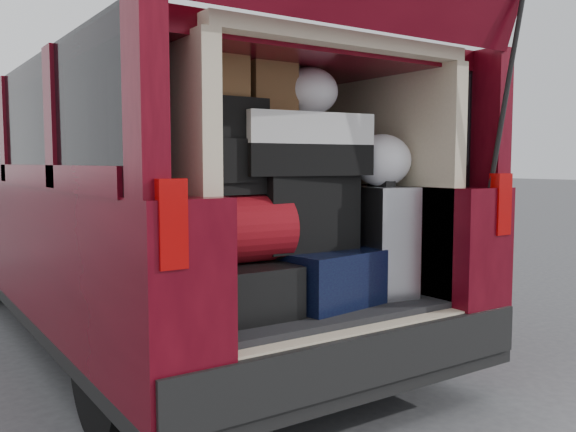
# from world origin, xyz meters

# --- Properties ---
(ground) EXTENTS (80.00, 80.00, 0.00)m
(ground) POSITION_xyz_m (0.00, 0.00, 0.00)
(ground) COLOR #3D3D3F
(ground) RESTS_ON ground
(minivan) EXTENTS (1.90, 5.35, 2.77)m
(minivan) POSITION_xyz_m (0.00, 1.86, 0.91)
(minivan) COLOR black
(minivan) RESTS_ON ground
(load_floor) EXTENTS (1.24, 1.05, 0.55)m
(load_floor) POSITION_xyz_m (0.00, 0.28, 0.28)
(load_floor) COLOR black
(load_floor) RESTS_ON ground
(black_hardshell) EXTENTS (0.42, 0.57, 0.23)m
(black_hardshell) POSITION_xyz_m (-0.35, 0.17, 0.66)
(black_hardshell) COLOR black
(black_hardshell) RESTS_ON load_floor
(navy_hardshell) EXTENTS (0.57, 0.66, 0.26)m
(navy_hardshell) POSITION_xyz_m (0.08, 0.17, 0.68)
(navy_hardshell) COLOR black
(navy_hardshell) RESTS_ON load_floor
(silver_roller) EXTENTS (0.28, 0.40, 0.55)m
(silver_roller) POSITION_xyz_m (0.45, 0.08, 0.83)
(silver_roller) COLOR silver
(silver_roller) RESTS_ON load_floor
(red_duffel) EXTENTS (0.48, 0.33, 0.31)m
(red_duffel) POSITION_xyz_m (-0.35, 0.14, 0.93)
(red_duffel) COLOR maroon
(red_duffel) RESTS_ON black_hardshell
(black_soft_case) EXTENTS (0.50, 0.31, 0.35)m
(black_soft_case) POSITION_xyz_m (0.02, 0.17, 0.98)
(black_soft_case) COLOR black
(black_soft_case) RESTS_ON navy_hardshell
(backpack) EXTENTS (0.30, 0.19, 0.42)m
(backpack) POSITION_xyz_m (-0.36, 0.16, 1.29)
(backpack) COLOR black
(backpack) RESTS_ON red_duffel
(twotone_duffel) EXTENTS (0.67, 0.39, 0.29)m
(twotone_duffel) POSITION_xyz_m (-0.00, 0.16, 1.31)
(twotone_duffel) COLOR silver
(twotone_duffel) RESTS_ON black_soft_case
(grocery_sack_lower) EXTENTS (0.21, 0.17, 0.19)m
(grocery_sack_lower) POSITION_xyz_m (-0.40, 0.18, 1.60)
(grocery_sack_lower) COLOR brown
(grocery_sack_lower) RESTS_ON backpack
(grocery_sack_upper) EXTENTS (0.23, 0.19, 0.23)m
(grocery_sack_upper) POSITION_xyz_m (-0.13, 0.24, 1.56)
(grocery_sack_upper) COLOR brown
(grocery_sack_upper) RESTS_ON twotone_duffel
(plastic_bag_center) EXTENTS (0.34, 0.32, 0.23)m
(plastic_bag_center) POSITION_xyz_m (0.09, 0.21, 1.56)
(plastic_bag_center) COLOR silver
(plastic_bag_center) RESTS_ON twotone_duffel
(plastic_bag_right) EXTENTS (0.36, 0.34, 0.26)m
(plastic_bag_right) POSITION_xyz_m (0.46, 0.08, 1.23)
(plastic_bag_right) COLOR silver
(plastic_bag_right) RESTS_ON silver_roller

